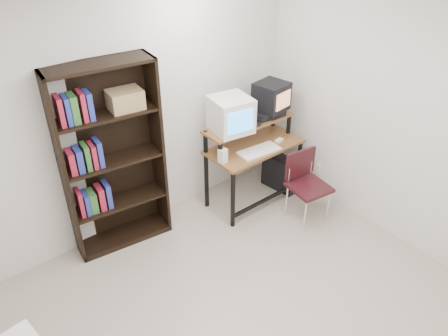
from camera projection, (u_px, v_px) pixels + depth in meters
ceiling at (283, 16)px, 2.22m from camera, size 4.00×4.00×0.01m
back_wall at (127, 114)px, 4.24m from camera, size 4.00×0.01×2.60m
right_wall at (429, 130)px, 3.97m from camera, size 0.01×4.00×2.60m
computer_desk at (253, 149)px, 4.91m from camera, size 1.10×0.56×0.98m
crt_monitor at (231, 115)px, 4.57m from camera, size 0.45×0.45×0.37m
vcr at (267, 113)px, 4.93m from camera, size 0.38×0.29×0.08m
crt_tv at (271, 96)px, 4.84m from camera, size 0.38×0.38×0.31m
cd_spindle at (256, 123)px, 4.75m from camera, size 0.13×0.13×0.05m
keyboard at (259, 151)px, 4.75m from camera, size 0.49×0.25×0.03m
mousepad at (279, 142)px, 4.95m from camera, size 0.24×0.20×0.01m
mouse at (279, 141)px, 4.94m from camera, size 0.11×0.08×0.03m
desk_speaker at (223, 156)px, 4.53m from camera, size 0.09×0.08×0.17m
pc_tower at (281, 173)px, 5.36m from camera, size 0.26×0.47×0.42m
school_chair at (306, 180)px, 4.74m from camera, size 0.45×0.45×0.79m
bookshelf at (111, 158)px, 4.16m from camera, size 0.99×0.43×1.92m
wall_outlet at (318, 169)px, 5.26m from camera, size 0.02×0.08×0.12m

